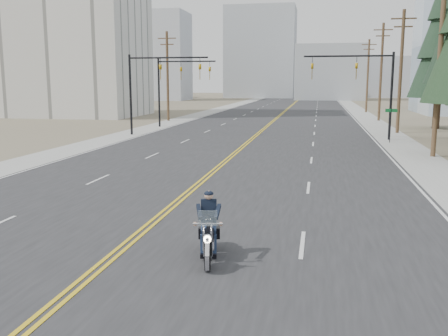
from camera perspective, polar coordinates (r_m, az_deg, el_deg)
ground_plane at (r=12.27m, az=-16.46°, el=-12.96°), size 400.00×400.00×0.00m
road at (r=80.33m, az=6.95°, el=6.44°), size 20.00×200.00×0.01m
sidewalk_left at (r=81.90m, az=-1.16°, el=6.57°), size 3.00×200.00×0.01m
sidewalk_right at (r=80.38m, az=15.20°, el=6.17°), size 3.00×200.00×0.01m
traffic_mast_left at (r=44.39m, az=-8.22°, el=10.08°), size 7.10×0.26×7.00m
traffic_mast_right at (r=42.17m, az=15.91°, el=9.83°), size 7.10×0.26×7.00m
traffic_mast_far at (r=52.12m, az=-5.68°, el=10.01°), size 6.10×0.26×7.00m
street_sign at (r=40.48m, az=18.53°, el=5.27°), size 0.90×0.06×2.62m
utility_pole_b at (r=33.80m, az=23.42°, el=11.27°), size 2.20×0.30×11.50m
utility_pole_c at (r=48.55m, az=19.55°, el=10.53°), size 2.20×0.30×11.00m
utility_pole_d at (r=63.43m, az=17.52°, el=10.58°), size 2.20×0.30×11.50m
utility_pole_e at (r=80.34m, az=16.11°, el=10.22°), size 2.20×0.30×11.00m
utility_pole_left at (r=60.70m, az=-6.47°, el=10.54°), size 2.20×0.30×10.50m
apartment_block at (r=73.79m, az=-17.06°, el=17.47°), size 18.00×14.00×30.00m
haze_bldg_a at (r=131.51m, az=-7.31°, el=12.52°), size 14.00×12.00×22.00m
haze_bldg_b at (r=135.06m, az=12.07°, el=10.61°), size 18.00×14.00×14.00m
haze_bldg_d at (r=151.24m, az=4.25°, el=12.97°), size 20.00×15.00×26.00m
haze_bldg_e at (r=161.22m, az=18.02°, el=9.84°), size 14.00×14.00×12.00m
haze_bldg_f at (r=150.59m, az=-11.03°, el=10.93°), size 12.00×12.00×16.00m
motorcyclist at (r=13.26m, az=-1.78°, el=-6.71°), size 1.40×2.44×1.80m
conifer_far at (r=54.55m, az=23.65°, el=13.54°), size 5.83×5.83×15.60m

